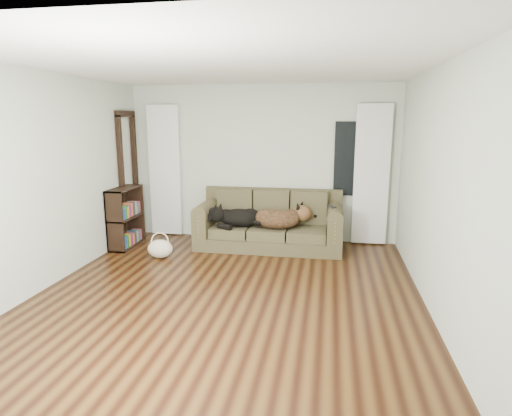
% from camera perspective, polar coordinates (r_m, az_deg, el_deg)
% --- Properties ---
extents(floor, '(5.00, 5.00, 0.00)m').
position_cam_1_polar(floor, '(5.19, -3.74, -11.39)').
color(floor, black).
rests_on(floor, ground).
extents(ceiling, '(5.00, 5.00, 0.00)m').
position_cam_1_polar(ceiling, '(4.80, -4.18, 18.46)').
color(ceiling, white).
rests_on(ceiling, ground).
extents(wall_back, '(4.50, 0.04, 2.60)m').
position_cam_1_polar(wall_back, '(7.26, 0.78, 5.96)').
color(wall_back, beige).
rests_on(wall_back, ground).
extents(wall_left, '(0.04, 5.00, 2.60)m').
position_cam_1_polar(wall_left, '(5.79, -26.17, 3.24)').
color(wall_left, beige).
rests_on(wall_left, ground).
extents(wall_right, '(0.04, 5.00, 2.60)m').
position_cam_1_polar(wall_right, '(4.82, 23.05, 2.00)').
color(wall_right, beige).
rests_on(wall_right, ground).
extents(curtain_left, '(0.55, 0.08, 2.25)m').
position_cam_1_polar(curtain_left, '(7.65, -12.04, 4.88)').
color(curtain_left, white).
rests_on(curtain_left, ground).
extents(curtain_right, '(0.55, 0.08, 2.25)m').
position_cam_1_polar(curtain_right, '(7.13, 15.14, 4.23)').
color(curtain_right, white).
rests_on(curtain_right, ground).
extents(window_pane, '(0.50, 0.03, 1.20)m').
position_cam_1_polar(window_pane, '(7.13, 12.39, 6.39)').
color(window_pane, black).
rests_on(window_pane, wall_back).
extents(door_casing, '(0.07, 0.60, 2.10)m').
position_cam_1_polar(door_casing, '(7.53, -16.59, 3.77)').
color(door_casing, black).
rests_on(door_casing, ground).
extents(sofa, '(2.30, 0.99, 0.94)m').
position_cam_1_polar(sofa, '(6.86, 1.78, -1.60)').
color(sofa, '#3C391D').
rests_on(sofa, floor).
extents(dog_black_lab, '(0.68, 0.47, 0.29)m').
position_cam_1_polar(dog_black_lab, '(6.85, -2.56, -1.36)').
color(dog_black_lab, black).
rests_on(dog_black_lab, sofa).
extents(dog_shepherd, '(0.76, 0.55, 0.33)m').
position_cam_1_polar(dog_shepherd, '(6.75, 3.22, -1.49)').
color(dog_shepherd, black).
rests_on(dog_shepherd, sofa).
extents(tv_remote, '(0.14, 0.19, 0.02)m').
position_cam_1_polar(tv_remote, '(6.62, 10.11, 0.20)').
color(tv_remote, black).
rests_on(tv_remote, sofa).
extents(tote_bag, '(0.40, 0.33, 0.28)m').
position_cam_1_polar(tote_bag, '(6.56, -12.67, -5.14)').
color(tote_bag, beige).
rests_on(tote_bag, floor).
extents(bookshelf, '(0.36, 0.79, 0.96)m').
position_cam_1_polar(bookshelf, '(7.22, -16.99, -1.03)').
color(bookshelf, black).
rests_on(bookshelf, floor).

